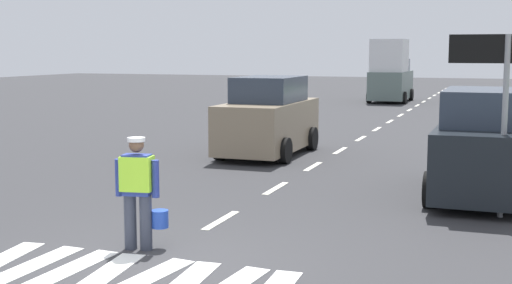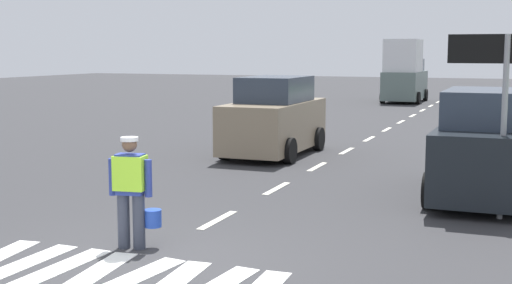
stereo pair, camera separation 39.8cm
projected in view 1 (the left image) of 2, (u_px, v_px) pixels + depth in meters
The scene contains 8 objects.
ground_plane at pixel (391, 121), 29.11m from camera, with size 96.00×96.00×0.00m, color #333335.
crosswalk_stripes at pixel (124, 277), 9.03m from camera, with size 4.52×1.93×0.01m.
lane_center_line at pixel (405, 112), 33.02m from camera, with size 0.14×46.40×0.01m.
road_worker at pixel (139, 188), 10.20m from camera, with size 0.74×0.45×1.67m.
lane_direction_sign at pixel (492, 80), 12.10m from camera, with size 1.16×0.11×3.20m.
delivery_truck at pixel (391, 74), 39.62m from camera, with size 2.16×4.60×3.54m.
car_parked_curbside at pixel (481, 147), 13.91m from camera, with size 1.90×4.37×2.17m.
car_oncoming_lead at pixel (268, 119), 19.57m from camera, with size 2.05×4.25×2.20m.
Camera 1 is at (4.59, -8.16, 2.92)m, focal length 48.95 mm.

